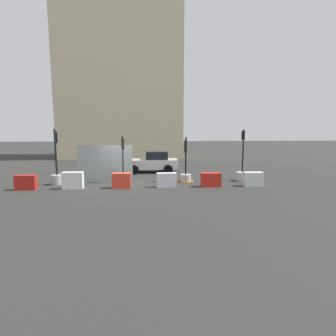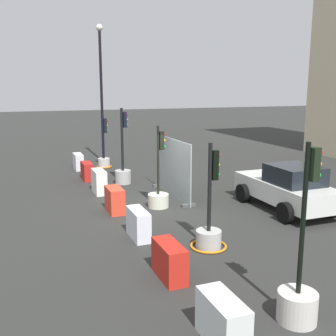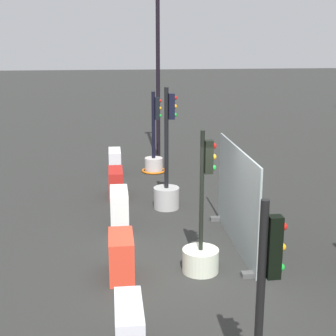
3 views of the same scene
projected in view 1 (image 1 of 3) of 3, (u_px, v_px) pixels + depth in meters
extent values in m
plane|color=#2B2C2A|center=(123.00, 183.00, 16.00)|extent=(120.00, 120.00, 0.00)
cylinder|color=#AAA9A7|center=(57.00, 180.00, 15.68)|extent=(0.68, 0.68, 0.57)
cylinder|color=black|center=(56.00, 152.00, 15.45)|extent=(0.11, 0.11, 2.65)
cube|color=black|center=(56.00, 137.00, 15.46)|extent=(0.18, 0.16, 0.65)
sphere|color=red|center=(56.00, 134.00, 15.52)|extent=(0.11, 0.11, 0.11)
sphere|color=orange|center=(56.00, 137.00, 15.55)|extent=(0.11, 0.11, 0.11)
sphere|color=green|center=(57.00, 141.00, 15.58)|extent=(0.11, 0.11, 0.11)
cylinder|color=silver|center=(123.00, 179.00, 16.23)|extent=(0.71, 0.71, 0.46)
cylinder|color=black|center=(123.00, 156.00, 16.03)|extent=(0.08, 0.08, 2.35)
cube|color=black|center=(123.00, 144.00, 16.05)|extent=(0.17, 0.16, 0.62)
sphere|color=red|center=(123.00, 141.00, 16.11)|extent=(0.11, 0.11, 0.11)
sphere|color=orange|center=(123.00, 144.00, 16.14)|extent=(0.11, 0.11, 0.11)
sphere|color=green|center=(123.00, 148.00, 16.17)|extent=(0.11, 0.11, 0.11)
cylinder|color=#B1B2AC|center=(186.00, 178.00, 16.54)|extent=(0.66, 0.66, 0.45)
cylinder|color=black|center=(186.00, 156.00, 16.34)|extent=(0.10, 0.10, 2.27)
cube|color=black|center=(186.00, 146.00, 16.39)|extent=(0.15, 0.16, 0.75)
sphere|color=red|center=(185.00, 142.00, 16.45)|extent=(0.09, 0.09, 0.09)
sphere|color=orange|center=(185.00, 146.00, 16.48)|extent=(0.09, 0.09, 0.09)
sphere|color=green|center=(185.00, 150.00, 16.52)|extent=(0.09, 0.09, 0.09)
torus|color=orange|center=(186.00, 181.00, 16.56)|extent=(0.96, 0.96, 0.06)
cylinder|color=beige|center=(242.00, 177.00, 16.75)|extent=(0.70, 0.70, 0.55)
cylinder|color=black|center=(243.00, 151.00, 16.53)|extent=(0.09, 0.09, 2.65)
cube|color=black|center=(243.00, 135.00, 16.52)|extent=(0.18, 0.18, 0.56)
sphere|color=red|center=(243.00, 132.00, 16.58)|extent=(0.10, 0.10, 0.10)
sphere|color=orange|center=(243.00, 135.00, 16.61)|extent=(0.10, 0.10, 0.10)
sphere|color=green|center=(243.00, 138.00, 16.63)|extent=(0.10, 0.10, 0.10)
cube|color=red|center=(26.00, 182.00, 14.26)|extent=(1.07, 0.41, 0.79)
cube|color=white|center=(73.00, 180.00, 14.49)|extent=(1.08, 0.42, 0.91)
cube|color=#E83F28|center=(121.00, 181.00, 14.69)|extent=(1.00, 0.47, 0.83)
cube|color=silver|center=(167.00, 180.00, 14.94)|extent=(1.10, 0.40, 0.80)
cube|color=red|center=(211.00, 180.00, 15.07)|extent=(1.10, 0.45, 0.78)
cube|color=silver|center=(253.00, 179.00, 15.23)|extent=(1.07, 0.47, 0.79)
cube|color=silver|center=(151.00, 164.00, 20.18)|extent=(3.97, 1.66, 0.64)
cube|color=black|center=(157.00, 155.00, 20.13)|extent=(1.61, 1.45, 0.60)
cylinder|color=black|center=(134.00, 170.00, 19.28)|extent=(0.66, 0.29, 0.65)
cylinder|color=black|center=(135.00, 166.00, 21.00)|extent=(0.66, 0.29, 0.65)
cylinder|color=black|center=(168.00, 169.00, 19.46)|extent=(0.66, 0.29, 0.65)
cylinder|color=black|center=(166.00, 166.00, 21.18)|extent=(0.66, 0.29, 0.65)
cube|color=beige|center=(122.00, 81.00, 31.15)|extent=(13.50, 7.22, 17.58)
cube|color=#939F9E|center=(106.00, 163.00, 16.98)|extent=(3.39, 0.04, 2.19)
cube|color=#4C4C4C|center=(82.00, 179.00, 17.01)|extent=(0.16, 0.50, 0.10)
cube|color=#4C4C4C|center=(130.00, 179.00, 17.25)|extent=(0.16, 0.50, 0.10)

